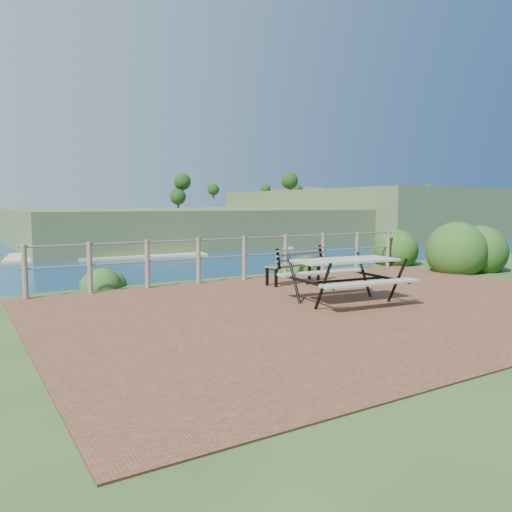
% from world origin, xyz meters
% --- Properties ---
extents(ground, '(10.00, 7.00, 0.12)m').
position_xyz_m(ground, '(0.00, 0.00, 0.00)').
color(ground, brown).
rests_on(ground, ground).
extents(safety_railing, '(9.40, 0.10, 1.00)m').
position_xyz_m(safety_railing, '(0.00, 3.35, 0.57)').
color(safety_railing, '#6B5B4C').
rests_on(safety_railing, ground).
extents(distant_bay, '(290.00, 232.36, 24.00)m').
position_xyz_m(distant_bay, '(173.07, 202.61, -1.52)').
color(distant_bay, '#455D2E').
rests_on(distant_bay, ground).
extents(picnic_table, '(1.89, 1.58, 0.77)m').
position_xyz_m(picnic_table, '(0.15, 0.08, 0.49)').
color(picnic_table, gray).
rests_on(picnic_table, ground).
extents(park_bench, '(1.49, 0.62, 0.81)m').
position_xyz_m(park_bench, '(0.67, 2.34, 0.54)').
color(park_bench, brown).
rests_on(park_bench, ground).
extents(shrub_right_front, '(1.57, 1.57, 2.22)m').
position_xyz_m(shrub_right_front, '(5.67, 1.99, 0.00)').
color(shrub_right_front, '#234916').
rests_on(shrub_right_front, ground).
extents(shrub_right_edge, '(1.21, 1.21, 1.73)m').
position_xyz_m(shrub_right_edge, '(4.90, 3.69, 0.00)').
color(shrub_right_edge, '#234916').
rests_on(shrub_right_edge, ground).
extents(shrub_lip_west, '(0.87, 0.87, 0.65)m').
position_xyz_m(shrub_lip_west, '(-3.00, 4.07, 0.00)').
color(shrub_lip_west, '#1F4C1C').
rests_on(shrub_lip_west, ground).
extents(shrub_lip_east, '(0.84, 0.84, 0.61)m').
position_xyz_m(shrub_lip_east, '(2.07, 4.21, 0.00)').
color(shrub_lip_east, '#234916').
rests_on(shrub_lip_east, ground).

